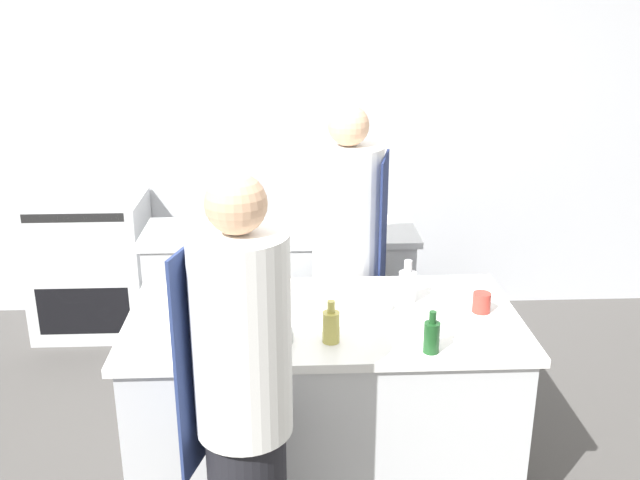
{
  "coord_description": "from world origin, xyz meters",
  "views": [
    {
      "loc": [
        -0.15,
        -3.01,
        2.35
      ],
      "look_at": [
        0.0,
        0.35,
        1.16
      ],
      "focal_mm": 40.0,
      "sensor_mm": 36.0,
      "label": 1
    }
  ],
  "objects_px": {
    "bottle_olive_oil": "(407,286)",
    "bowl_mixing_large": "(297,291)",
    "bottle_wine": "(194,329)",
    "bowl_ceramic_blue": "(266,335)",
    "bottle_vinegar": "(331,326)",
    "cup": "(482,303)",
    "oven_range": "(92,265)",
    "chef_at_prep_near": "(244,410)",
    "bottle_cooking_oil": "(432,336)",
    "chef_at_stove": "(347,263)",
    "bowl_prep_small": "(368,300)",
    "stockpot": "(325,212)"
  },
  "relations": [
    {
      "from": "bottle_olive_oil",
      "to": "bowl_mixing_large",
      "type": "xyz_separation_m",
      "value": [
        -0.53,
        0.09,
        -0.06
      ]
    },
    {
      "from": "bottle_wine",
      "to": "bowl_ceramic_blue",
      "type": "bearing_deg",
      "value": 21.09
    },
    {
      "from": "bottle_vinegar",
      "to": "cup",
      "type": "relative_size",
      "value": 2.01
    },
    {
      "from": "bottle_vinegar",
      "to": "bottle_olive_oil",
      "type": "bearing_deg",
      "value": 45.35
    },
    {
      "from": "oven_range",
      "to": "bottle_olive_oil",
      "type": "xyz_separation_m",
      "value": [
        1.98,
        -1.64,
        0.51
      ]
    },
    {
      "from": "chef_at_prep_near",
      "to": "bottle_olive_oil",
      "type": "distance_m",
      "value": 1.17
    },
    {
      "from": "bottle_olive_oil",
      "to": "bottle_cooking_oil",
      "type": "relative_size",
      "value": 1.15
    },
    {
      "from": "chef_at_stove",
      "to": "bottle_cooking_oil",
      "type": "relative_size",
      "value": 9.54
    },
    {
      "from": "chef_at_prep_near",
      "to": "bowl_mixing_large",
      "type": "xyz_separation_m",
      "value": [
        0.21,
        0.99,
        0.03
      ]
    },
    {
      "from": "bottle_olive_oil",
      "to": "bowl_ceramic_blue",
      "type": "xyz_separation_m",
      "value": [
        -0.67,
        -0.38,
        -0.06
      ]
    },
    {
      "from": "bottle_vinegar",
      "to": "bowl_prep_small",
      "type": "bearing_deg",
      "value": 60.67
    },
    {
      "from": "bottle_olive_oil",
      "to": "stockpot",
      "type": "bearing_deg",
      "value": 106.23
    },
    {
      "from": "chef_at_stove",
      "to": "bowl_mixing_large",
      "type": "bearing_deg",
      "value": -18.3
    },
    {
      "from": "bottle_vinegar",
      "to": "bowl_mixing_large",
      "type": "relative_size",
      "value": 1.07
    },
    {
      "from": "bottle_olive_oil",
      "to": "bottle_cooking_oil",
      "type": "height_order",
      "value": "bottle_olive_oil"
    },
    {
      "from": "chef_at_stove",
      "to": "bottle_olive_oil",
      "type": "relative_size",
      "value": 8.29
    },
    {
      "from": "bottle_olive_oil",
      "to": "cup",
      "type": "bearing_deg",
      "value": -21.61
    },
    {
      "from": "oven_range",
      "to": "bottle_cooking_oil",
      "type": "xyz_separation_m",
      "value": [
        2.0,
        -2.15,
        0.49
      ]
    },
    {
      "from": "chef_at_stove",
      "to": "bowl_mixing_large",
      "type": "relative_size",
      "value": 9.89
    },
    {
      "from": "bowl_prep_small",
      "to": "chef_at_prep_near",
      "type": "bearing_deg",
      "value": -122.71
    },
    {
      "from": "oven_range",
      "to": "bottle_cooking_oil",
      "type": "relative_size",
      "value": 5.25
    },
    {
      "from": "bottle_wine",
      "to": "bowl_ceramic_blue",
      "type": "relative_size",
      "value": 1.27
    },
    {
      "from": "bottle_vinegar",
      "to": "bottle_wine",
      "type": "bearing_deg",
      "value": -170.68
    },
    {
      "from": "stockpot",
      "to": "bottle_wine",
      "type": "bearing_deg",
      "value": -110.92
    },
    {
      "from": "chef_at_stove",
      "to": "bowl_mixing_large",
      "type": "height_order",
      "value": "chef_at_stove"
    },
    {
      "from": "bottle_wine",
      "to": "bowl_mixing_large",
      "type": "bearing_deg",
      "value": 53.5
    },
    {
      "from": "bottle_cooking_oil",
      "to": "bowl_ceramic_blue",
      "type": "height_order",
      "value": "bottle_cooking_oil"
    },
    {
      "from": "oven_range",
      "to": "chef_at_prep_near",
      "type": "relative_size",
      "value": 0.55
    },
    {
      "from": "bowl_mixing_large",
      "to": "stockpot",
      "type": "distance_m",
      "value": 1.09
    },
    {
      "from": "bottle_vinegar",
      "to": "stockpot",
      "type": "distance_m",
      "value": 1.55
    },
    {
      "from": "oven_range",
      "to": "cup",
      "type": "bearing_deg",
      "value": -37.48
    },
    {
      "from": "bottle_vinegar",
      "to": "stockpot",
      "type": "xyz_separation_m",
      "value": [
        0.06,
        1.55,
        0.03
      ]
    },
    {
      "from": "bottle_wine",
      "to": "bowl_prep_small",
      "type": "relative_size",
      "value": 1.25
    },
    {
      "from": "oven_range",
      "to": "bottle_cooking_oil",
      "type": "bearing_deg",
      "value": -47.1
    },
    {
      "from": "chef_at_stove",
      "to": "bottle_cooking_oil",
      "type": "distance_m",
      "value": 1.12
    },
    {
      "from": "chef_at_prep_near",
      "to": "bottle_vinegar",
      "type": "relative_size",
      "value": 9.31
    },
    {
      "from": "chef_at_prep_near",
      "to": "stockpot",
      "type": "xyz_separation_m",
      "value": [
        0.41,
        2.05,
        0.11
      ]
    },
    {
      "from": "bowl_mixing_large",
      "to": "cup",
      "type": "relative_size",
      "value": 1.88
    },
    {
      "from": "oven_range",
      "to": "bowl_prep_small",
      "type": "xyz_separation_m",
      "value": [
        1.78,
        -1.68,
        0.45
      ]
    },
    {
      "from": "bottle_olive_oil",
      "to": "chef_at_prep_near",
      "type": "bearing_deg",
      "value": -129.62
    },
    {
      "from": "bottle_cooking_oil",
      "to": "stockpot",
      "type": "relative_size",
      "value": 0.65
    },
    {
      "from": "chef_at_prep_near",
      "to": "bottle_cooking_oil",
      "type": "relative_size",
      "value": 9.6
    },
    {
      "from": "stockpot",
      "to": "chef_at_prep_near",
      "type": "bearing_deg",
      "value": -101.23
    },
    {
      "from": "oven_range",
      "to": "stockpot",
      "type": "height_order",
      "value": "stockpot"
    },
    {
      "from": "oven_range",
      "to": "bottle_olive_oil",
      "type": "bearing_deg",
      "value": -39.65
    },
    {
      "from": "cup",
      "to": "oven_range",
      "type": "bearing_deg",
      "value": 142.52
    },
    {
      "from": "oven_range",
      "to": "bowl_prep_small",
      "type": "distance_m",
      "value": 2.49
    },
    {
      "from": "bottle_cooking_oil",
      "to": "bowl_ceramic_blue",
      "type": "relative_size",
      "value": 0.79
    },
    {
      "from": "bowl_ceramic_blue",
      "to": "stockpot",
      "type": "bearing_deg",
      "value": 77.58
    },
    {
      "from": "bottle_vinegar",
      "to": "bottle_cooking_oil",
      "type": "distance_m",
      "value": 0.43
    }
  ]
}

